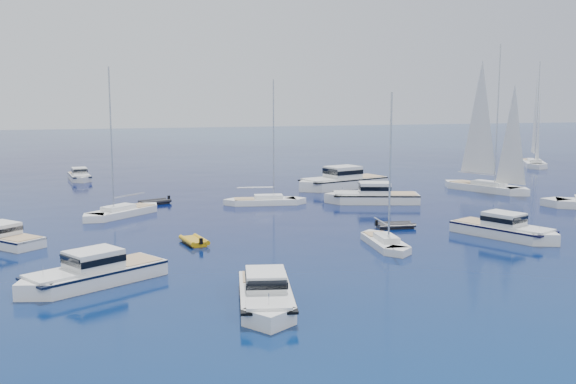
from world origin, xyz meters
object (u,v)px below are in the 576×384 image
(motor_cruiser_near, at_px, (266,306))
(tender_yellow, at_px, (194,244))
(motor_cruiser_right, at_px, (505,237))
(sailboat_fore, at_px, (385,246))

(motor_cruiser_near, bearing_deg, tender_yellow, -73.51)
(motor_cruiser_right, relative_size, tender_yellow, 2.98)
(motor_cruiser_right, xyz_separation_m, sailboat_fore, (-10.72, -0.41, 0.00))
(sailboat_fore, distance_m, tender_yellow, 14.61)
(tender_yellow, bearing_deg, sailboat_fore, -30.08)
(motor_cruiser_near, relative_size, sailboat_fore, 0.78)
(motor_cruiser_near, height_order, tender_yellow, motor_cruiser_near)
(sailboat_fore, relative_size, tender_yellow, 3.70)
(motor_cruiser_near, relative_size, tender_yellow, 2.87)
(sailboat_fore, bearing_deg, motor_cruiser_near, 48.91)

